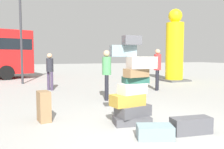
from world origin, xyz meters
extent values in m
plane|color=#9E9E99|center=(0.00, 0.00, 0.00)|extent=(80.00, 80.00, 0.00)
cube|color=#4C4C51|center=(-0.03, 0.44, 0.08)|extent=(0.85, 0.55, 0.17)
cube|color=#4C4C51|center=(0.01, 0.48, 0.29)|extent=(0.81, 0.52, 0.24)
cube|color=#B28C33|center=(-0.12, 0.49, 0.53)|extent=(0.76, 0.46, 0.25)
cube|color=beige|center=(0.00, 0.49, 0.77)|extent=(0.65, 0.43, 0.23)
cube|color=#26594C|center=(0.11, 0.56, 0.95)|extent=(0.57, 0.34, 0.14)
cube|color=olive|center=(0.07, 0.45, 1.11)|extent=(0.55, 0.35, 0.18)
cube|color=beige|center=(0.18, 0.42, 1.33)|extent=(0.61, 0.34, 0.26)
cube|color=gray|center=(-0.14, 0.67, 1.58)|extent=(0.59, 0.39, 0.25)
cube|color=#4C4C51|center=(-0.04, 0.45, 1.81)|extent=(0.39, 0.21, 0.19)
cube|color=gray|center=(-0.06, -0.48, 0.12)|extent=(0.72, 0.57, 0.24)
cube|color=olive|center=(-1.76, 1.40, 0.34)|extent=(0.29, 0.42, 0.69)
cube|color=#4C4C51|center=(0.72, -0.53, 0.16)|extent=(0.81, 0.40, 0.31)
cylinder|color=black|center=(3.36, 4.44, 0.44)|extent=(0.12, 0.12, 0.88)
cylinder|color=black|center=(3.21, 4.28, 0.44)|extent=(0.12, 0.12, 0.88)
cylinder|color=red|center=(3.28, 4.36, 1.22)|extent=(0.30, 0.30, 0.68)
sphere|color=tan|center=(3.28, 4.36, 1.67)|extent=(0.22, 0.22, 0.22)
cylinder|color=black|center=(0.51, 3.29, 0.43)|extent=(0.12, 0.12, 0.85)
cylinder|color=black|center=(0.42, 3.09, 0.43)|extent=(0.12, 0.12, 0.85)
cylinder|color=#4C9959|center=(0.47, 3.19, 1.15)|extent=(0.30, 0.30, 0.60)
sphere|color=tan|center=(0.47, 3.19, 1.56)|extent=(0.22, 0.22, 0.22)
cylinder|color=#3F334C|center=(-1.04, 6.27, 0.40)|extent=(0.12, 0.12, 0.81)
cylinder|color=#3F334C|center=(-0.92, 6.08, 0.40)|extent=(0.12, 0.12, 0.81)
cylinder|color=#26262D|center=(-0.98, 6.18, 1.09)|extent=(0.30, 0.30, 0.57)
sphere|color=tan|center=(-0.98, 6.18, 1.49)|extent=(0.22, 0.22, 0.22)
cylinder|color=yellow|center=(6.34, 7.10, 1.71)|extent=(1.03, 1.03, 3.42)
sphere|color=yellow|center=(6.34, 7.10, 3.82)|extent=(0.80, 0.80, 0.80)
cube|color=#4C4C4C|center=(6.34, 7.10, 0.05)|extent=(1.44, 1.44, 0.10)
cylinder|color=black|center=(-2.89, 11.62, 0.45)|extent=(0.93, 0.46, 0.90)
cylinder|color=#333338|center=(-2.03, 9.10, 2.98)|extent=(0.12, 0.12, 5.96)
camera|label=1|loc=(-2.30, -3.80, 1.47)|focal=36.19mm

